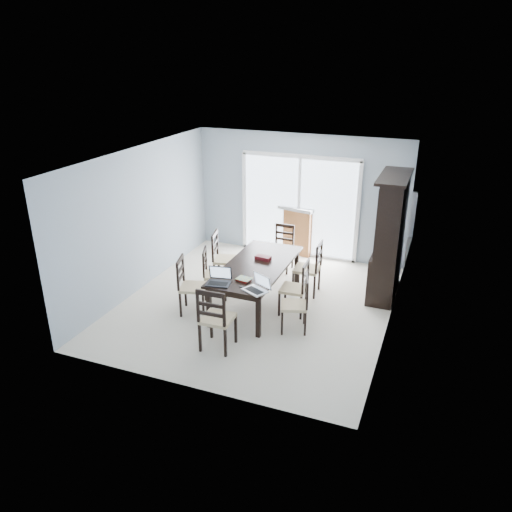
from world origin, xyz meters
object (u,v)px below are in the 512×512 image
object	(u,v)px
chair_right_mid	(299,282)
chair_right_far	(313,262)
chair_left_near	(187,280)
chair_right_near	(300,298)
hot_tub	(289,216)
chair_end_far	(283,242)
game_box	(263,258)
china_hutch	(389,238)
chair_end_near	(214,313)
dining_table	(256,269)
chair_left_mid	(211,268)
laptop_dark	(218,281)
laptop_silver	(255,288)
chair_left_far	(221,252)
cell_phone	(243,287)

from	to	relation	value
chair_right_mid	chair_right_far	bearing A→B (deg)	-3.22
chair_left_near	chair_right_near	bearing A→B (deg)	77.31
chair_right_far	hot_tub	xyz separation A→B (m)	(-1.29, 2.65, -0.09)
chair_left_near	chair_end_far	bearing A→B (deg)	142.58
chair_right_far	game_box	size ratio (longest dim) A/B	4.26
china_hutch	chair_end_near	distance (m)	3.53
dining_table	chair_left_mid	distance (m)	0.87
dining_table	game_box	xyz separation A→B (m)	(0.03, 0.25, 0.11)
laptop_dark	laptop_silver	world-z (taller)	laptop_dark
chair_end_far	laptop_silver	xyz separation A→B (m)	(0.41, -2.59, 0.25)
china_hutch	chair_right_mid	xyz separation A→B (m)	(-1.24, -1.31, -0.49)
chair_left_near	chair_end_far	size ratio (longest dim) A/B	1.07
chair_left_far	cell_phone	xyz separation A→B (m)	(1.06, -1.48, 0.14)
chair_left_near	cell_phone	distance (m)	1.13
china_hutch	hot_tub	size ratio (longest dim) A/B	0.93
laptop_silver	chair_right_mid	bearing A→B (deg)	91.18
laptop_silver	chair_left_near	bearing A→B (deg)	-164.51
dining_table	hot_tub	world-z (taller)	hot_tub
dining_table	laptop_dark	bearing A→B (deg)	-106.92
chair_right_mid	hot_tub	xyz separation A→B (m)	(-1.28, 3.46, -0.05)
dining_table	chair_left_far	size ratio (longest dim) A/B	1.88
chair_right_far	chair_end_near	bearing A→B (deg)	158.77
chair_right_near	laptop_dark	xyz separation A→B (m)	(-1.23, -0.37, 0.25)
chair_left_mid	chair_end_far	bearing A→B (deg)	134.64
dining_table	chair_left_near	bearing A→B (deg)	-145.44
laptop_dark	chair_left_near	bearing A→B (deg)	149.58
chair_right_mid	hot_tub	world-z (taller)	chair_right_mid
dining_table	chair_end_near	size ratio (longest dim) A/B	1.85
laptop_silver	hot_tub	xyz separation A→B (m)	(-0.85, 4.35, -0.28)
chair_left_mid	chair_right_mid	xyz separation A→B (m)	(1.64, -0.04, 0.02)
chair_end_far	hot_tub	xyz separation A→B (m)	(-0.44, 1.76, -0.03)
dining_table	laptop_silver	distance (m)	1.02
chair_left_near	chair_right_near	distance (m)	1.92
cell_phone	hot_tub	world-z (taller)	hot_tub
chair_right_near	laptop_dark	bearing A→B (deg)	88.61
laptop_silver	chair_right_far	bearing A→B (deg)	102.64
chair_end_near	game_box	size ratio (longest dim) A/B	4.38
laptop_dark	game_box	bearing A→B (deg)	65.32
cell_phone	game_box	xyz separation A→B (m)	(-0.09, 1.15, 0.03)
chair_end_far	laptop_dark	world-z (taller)	chair_end_far
chair_right_far	chair_left_near	bearing A→B (deg)	127.03
chair_left_near	laptop_silver	xyz separation A→B (m)	(1.32, -0.27, 0.21)
chair_left_far	cell_phone	distance (m)	1.83
chair_left_near	laptop_dark	distance (m)	0.77
chair_right_near	hot_tub	bearing A→B (deg)	2.02
chair_left_near	chair_end_near	world-z (taller)	chair_end_near
hot_tub	chair_left_mid	bearing A→B (deg)	-96.02
chair_left_far	chair_right_near	xyz separation A→B (m)	(1.88, -1.14, -0.06)
chair_right_near	game_box	xyz separation A→B (m)	(-0.92, 0.81, 0.23)
china_hutch	dining_table	bearing A→B (deg)	-148.29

